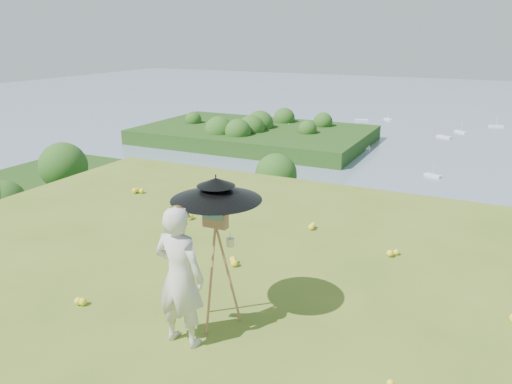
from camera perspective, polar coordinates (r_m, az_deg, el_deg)
The scene contains 12 objects.
ground at distance 7.22m, azimuth -6.46°, elevation -13.88°, with size 14.00×14.00×0.00m, color #566E1F.
shoreline_tier at distance 89.54m, azimuth 21.24°, elevation -9.93°, with size 170.00×28.00×8.00m, color #6E6658.
bay_water at distance 248.06m, azimuth 25.00°, elevation 7.35°, with size 700.00×700.00×0.00m, color slate.
peninsula at distance 181.28m, azimuth -0.19°, elevation 7.34°, with size 90.00×60.00×12.00m, color #1D3C10, non-canonical shape.
slope_trees at distance 44.45m, azimuth 19.24°, elevation -8.30°, with size 110.00×50.00×6.00m, color #264B16, non-canonical shape.
harbor_town at distance 86.84m, azimuth 21.72°, elevation -6.11°, with size 110.00×22.00×5.00m, color white, non-canonical shape.
moored_boats at distance 171.05m, azimuth 19.96°, elevation 4.04°, with size 140.00×140.00×0.70m, color white, non-canonical shape.
wildflowers at distance 7.37m, azimuth -5.42°, elevation -12.59°, with size 10.00×10.50×0.12m, color yellow, non-canonical shape.
painter at distance 6.27m, azimuth -8.72°, elevation -9.53°, with size 0.67×0.44×1.84m, color beige.
field_easel at distance 6.64m, azimuth -4.52°, elevation -8.25°, with size 0.66×0.66×1.73m, color #A26644, non-canonical shape.
sun_umbrella at distance 6.32m, azimuth -4.56°, elevation -0.88°, with size 1.17×1.17×0.66m, color black, non-canonical shape.
painter_cap at distance 5.92m, azimuth -9.10°, elevation -2.05°, with size 0.20×0.24×0.10m, color #DF7A7F, non-canonical shape.
Camera 1 is at (3.37, -5.15, 3.77)m, focal length 35.00 mm.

